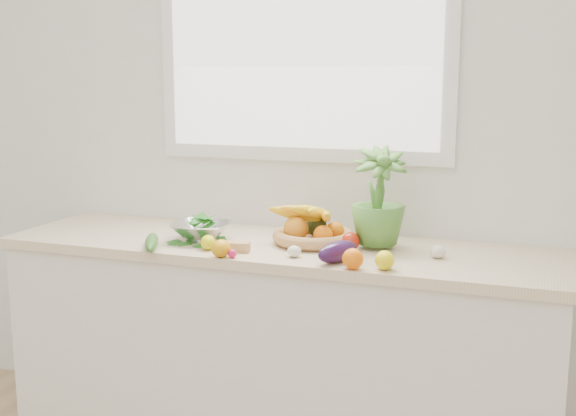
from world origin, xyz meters
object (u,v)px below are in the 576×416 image
(eggplant, at_px, (338,252))
(fruit_basket, at_px, (313,231))
(apple, at_px, (351,241))
(colander_with_spinach, at_px, (202,226))
(cucumber, at_px, (152,242))
(potted_herb, at_px, (378,196))

(eggplant, xyz_separation_m, fruit_basket, (-0.17, 0.25, 0.01))
(apple, distance_m, colander_with_spinach, 0.61)
(cucumber, bearing_deg, fruit_basket, 27.17)
(potted_herb, relative_size, fruit_basket, 0.88)
(eggplant, distance_m, cucumber, 0.74)
(colander_with_spinach, bearing_deg, apple, 4.66)
(apple, distance_m, potted_herb, 0.20)
(eggplant, distance_m, potted_herb, 0.32)
(potted_herb, bearing_deg, apple, -141.24)
(potted_herb, xyz_separation_m, colander_with_spinach, (-0.70, -0.12, -0.14))
(apple, height_order, colander_with_spinach, colander_with_spinach)
(eggplant, relative_size, cucumber, 0.74)
(eggplant, height_order, cucumber, eggplant)
(potted_herb, distance_m, fruit_basket, 0.30)
(fruit_basket, relative_size, colander_with_spinach, 1.63)
(eggplant, bearing_deg, apple, 90.68)
(fruit_basket, bearing_deg, cucumber, -152.83)
(cucumber, bearing_deg, potted_herb, 20.03)
(fruit_basket, xyz_separation_m, colander_with_spinach, (-0.44, -0.11, 0.01))
(apple, xyz_separation_m, potted_herb, (0.09, 0.07, 0.17))
(cucumber, height_order, potted_herb, potted_herb)
(eggplant, xyz_separation_m, colander_with_spinach, (-0.61, 0.14, 0.02))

